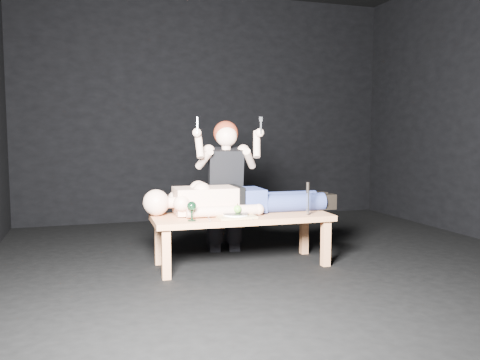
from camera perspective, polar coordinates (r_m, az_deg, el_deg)
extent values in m
plane|color=black|center=(4.50, 4.32, -9.53)|extent=(5.00, 5.00, 0.00)
plane|color=black|center=(6.74, -3.58, 8.30)|extent=(5.00, 0.00, 5.00)
cube|color=#BF7D4F|center=(4.38, 0.20, -6.91)|extent=(1.56, 0.61, 0.45)
cube|color=tan|center=(4.18, -0.50, -4.23)|extent=(0.32, 0.24, 0.02)
cylinder|color=white|center=(4.18, -0.50, -3.99)|extent=(0.22, 0.22, 0.02)
sphere|color=green|center=(4.19, -0.29, -3.38)|extent=(0.07, 0.07, 0.07)
cube|color=#B2B2B7|center=(4.09, -3.56, -4.54)|extent=(0.04, 0.17, 0.01)
cube|color=#B2B2B7|center=(4.16, 1.54, -4.36)|extent=(0.08, 0.16, 0.01)
cube|color=#B2B2B7|center=(4.26, 1.45, -4.14)|extent=(0.12, 0.13, 0.01)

